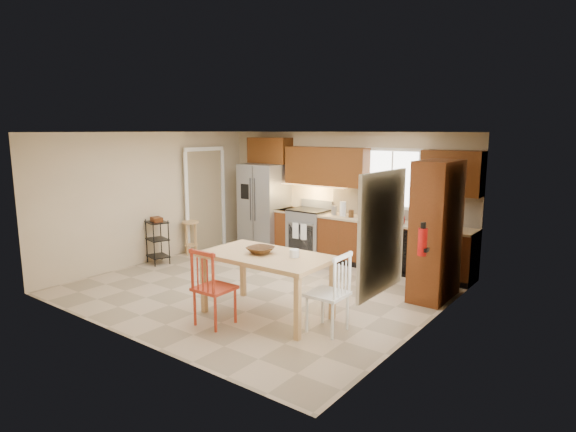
% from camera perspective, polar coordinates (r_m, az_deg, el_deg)
% --- Properties ---
extents(floor, '(5.50, 5.50, 0.00)m').
position_cam_1_polar(floor, '(7.98, -3.19, -8.37)').
color(floor, tan).
rests_on(floor, ground).
extents(ceiling, '(5.50, 5.00, 0.02)m').
position_cam_1_polar(ceiling, '(7.57, -3.38, 9.89)').
color(ceiling, silver).
rests_on(ceiling, ground).
extents(wall_back, '(5.50, 0.02, 2.50)m').
position_cam_1_polar(wall_back, '(9.69, 6.33, 2.48)').
color(wall_back, '#CCB793').
rests_on(wall_back, ground).
extents(wall_front, '(5.50, 0.02, 2.50)m').
position_cam_1_polar(wall_front, '(6.03, -18.86, -2.69)').
color(wall_front, '#CCB793').
rests_on(wall_front, ground).
extents(wall_left, '(0.02, 5.00, 2.50)m').
position_cam_1_polar(wall_left, '(9.67, -15.82, 2.14)').
color(wall_left, '#CCB793').
rests_on(wall_left, ground).
extents(wall_right, '(0.02, 5.00, 2.50)m').
position_cam_1_polar(wall_right, '(6.28, 16.22, -2.04)').
color(wall_right, '#CCB793').
rests_on(wall_right, ground).
extents(refrigerator, '(0.92, 0.75, 1.82)m').
position_cam_1_polar(refrigerator, '(10.41, -2.83, 1.17)').
color(refrigerator, gray).
rests_on(refrigerator, floor).
extents(range_stove, '(0.76, 0.63, 0.92)m').
position_cam_1_polar(range_stove, '(9.86, 2.55, -2.00)').
color(range_stove, gray).
rests_on(range_stove, floor).
extents(base_cabinet_narrow, '(0.30, 0.60, 0.90)m').
position_cam_1_polar(base_cabinet_narrow, '(10.19, 0.05, -1.65)').
color(base_cabinet_narrow, '#622C12').
rests_on(base_cabinet_narrow, floor).
extents(base_cabinet_run, '(2.92, 0.60, 0.90)m').
position_cam_1_polar(base_cabinet_run, '(8.99, 12.33, -3.49)').
color(base_cabinet_run, '#622C12').
rests_on(base_cabinet_run, floor).
extents(dishwasher, '(0.60, 0.02, 0.78)m').
position_cam_1_polar(dishwasher, '(8.52, 14.93, -4.36)').
color(dishwasher, black).
rests_on(dishwasher, floor).
extents(backsplash, '(2.92, 0.03, 0.55)m').
position_cam_1_polar(backsplash, '(9.11, 13.26, 1.30)').
color(backsplash, beige).
rests_on(backsplash, wall_back).
extents(upper_over_fridge, '(1.00, 0.35, 0.55)m').
position_cam_1_polar(upper_over_fridge, '(10.45, -2.18, 7.77)').
color(upper_over_fridge, '#5A2A0F').
rests_on(upper_over_fridge, wall_back).
extents(upper_left_block, '(1.80, 0.35, 0.75)m').
position_cam_1_polar(upper_left_block, '(9.62, 4.57, 5.90)').
color(upper_left_block, '#5A2A0F').
rests_on(upper_left_block, wall_back).
extents(upper_right_block, '(1.00, 0.35, 0.75)m').
position_cam_1_polar(upper_right_block, '(8.54, 18.90, 4.85)').
color(upper_right_block, '#5A2A0F').
rests_on(upper_right_block, wall_back).
extents(window_back, '(1.12, 0.04, 1.12)m').
position_cam_1_polar(window_back, '(9.12, 12.27, 4.37)').
color(window_back, white).
rests_on(window_back, wall_back).
extents(sink, '(0.62, 0.46, 0.16)m').
position_cam_1_polar(sink, '(8.98, 11.33, -0.78)').
color(sink, gray).
rests_on(sink, base_cabinet_run).
extents(undercab_glow, '(1.60, 0.30, 0.01)m').
position_cam_1_polar(undercab_glow, '(9.80, 2.98, 3.67)').
color(undercab_glow, '#FFBF66').
rests_on(undercab_glow, wall_back).
extents(soap_bottle, '(0.09, 0.09, 0.19)m').
position_cam_1_polar(soap_bottle, '(8.71, 13.32, -0.29)').
color(soap_bottle, red).
rests_on(soap_bottle, base_cabinet_run).
extents(paper_towel, '(0.12, 0.12, 0.28)m').
position_cam_1_polar(paper_towel, '(9.30, 6.52, 0.85)').
color(paper_towel, white).
rests_on(paper_towel, base_cabinet_run).
extents(canister_steel, '(0.11, 0.11, 0.18)m').
position_cam_1_polar(canister_steel, '(9.41, 5.47, 0.67)').
color(canister_steel, gray).
rests_on(canister_steel, base_cabinet_run).
extents(canister_wood, '(0.10, 0.10, 0.14)m').
position_cam_1_polar(canister_wood, '(9.19, 7.49, 0.27)').
color(canister_wood, '#472912').
rests_on(canister_wood, base_cabinet_run).
extents(pantry, '(0.50, 0.95, 2.10)m').
position_cam_1_polar(pantry, '(7.54, 17.16, -1.66)').
color(pantry, '#622C12').
rests_on(pantry, floor).
extents(fire_extinguisher, '(0.12, 0.12, 0.36)m').
position_cam_1_polar(fire_extinguisher, '(6.49, 15.65, -2.98)').
color(fire_extinguisher, red).
rests_on(fire_extinguisher, wall_right).
extents(window_right, '(0.04, 1.02, 1.32)m').
position_cam_1_polar(window_right, '(5.23, 11.08, -1.98)').
color(window_right, white).
rests_on(window_right, wall_right).
extents(doorway, '(0.04, 0.95, 2.10)m').
position_cam_1_polar(doorway, '(10.46, -9.83, 1.85)').
color(doorway, '#8C7A59').
rests_on(doorway, wall_left).
extents(dining_table, '(1.78, 1.03, 0.86)m').
position_cam_1_polar(dining_table, '(6.68, -2.51, -8.24)').
color(dining_table, tan).
rests_on(dining_table, floor).
extents(chair_red, '(0.49, 0.49, 1.03)m').
position_cam_1_polar(chair_red, '(6.42, -8.69, -8.28)').
color(chair_red, '#A52E19').
rests_on(chair_red, floor).
extents(chair_white, '(0.49, 0.49, 1.03)m').
position_cam_1_polar(chair_white, '(6.16, 4.70, -9.01)').
color(chair_white, white).
rests_on(chair_white, floor).
extents(table_bowl, '(0.36, 0.36, 0.09)m').
position_cam_1_polar(table_bowl, '(6.62, -3.28, -4.45)').
color(table_bowl, '#472912').
rests_on(table_bowl, dining_table).
extents(table_jar, '(0.15, 0.15, 0.17)m').
position_cam_1_polar(table_jar, '(6.40, 0.75, -4.64)').
color(table_jar, white).
rests_on(table_jar, dining_table).
extents(bar_stool, '(0.35, 0.35, 0.70)m').
position_cam_1_polar(bar_stool, '(10.08, -11.43, -2.55)').
color(bar_stool, tan).
rests_on(bar_stool, floor).
extents(utility_cart, '(0.50, 0.44, 0.85)m').
position_cam_1_polar(utility_cart, '(9.55, -15.20, -2.95)').
color(utility_cart, black).
rests_on(utility_cart, floor).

